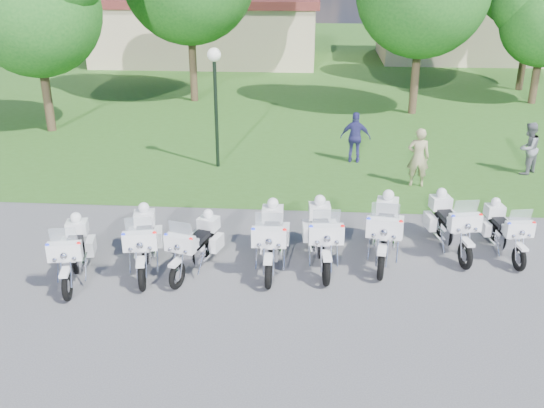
# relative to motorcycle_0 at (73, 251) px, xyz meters

# --- Properties ---
(ground) EXTENTS (100.00, 100.00, 0.00)m
(ground) POSITION_rel_motorcycle_0_xyz_m (4.13, 1.14, -0.65)
(ground) COLOR #4C4C51
(ground) RESTS_ON ground
(grass_lawn) EXTENTS (100.00, 48.00, 0.01)m
(grass_lawn) POSITION_rel_motorcycle_0_xyz_m (4.13, 28.14, -0.65)
(grass_lawn) COLOR #325D1D
(grass_lawn) RESTS_ON ground
(motorcycle_0) EXTENTS (1.06, 2.30, 1.56)m
(motorcycle_0) POSITION_rel_motorcycle_0_xyz_m (0.00, 0.00, 0.00)
(motorcycle_0) COLOR black
(motorcycle_0) RESTS_ON ground
(motorcycle_1) EXTENTS (1.10, 2.39, 1.62)m
(motorcycle_1) POSITION_rel_motorcycle_0_xyz_m (1.46, 0.55, 0.03)
(motorcycle_1) COLOR black
(motorcycle_1) RESTS_ON ground
(motorcycle_2) EXTENTS (1.12, 2.18, 1.50)m
(motorcycle_2) POSITION_rel_motorcycle_0_xyz_m (2.66, 0.58, -0.03)
(motorcycle_2) COLOR black
(motorcycle_2) RESTS_ON ground
(motorcycle_3) EXTENTS (0.83, 2.51, 1.68)m
(motorcycle_3) POSITION_rel_motorcycle_0_xyz_m (4.37, 0.90, 0.05)
(motorcycle_3) COLOR black
(motorcycle_3) RESTS_ON ground
(motorcycle_4) EXTENTS (0.96, 2.54, 1.70)m
(motorcycle_4) POSITION_rel_motorcycle_0_xyz_m (5.56, 1.13, 0.06)
(motorcycle_4) COLOR black
(motorcycle_4) RESTS_ON ground
(motorcycle_5) EXTENTS (1.10, 2.59, 1.75)m
(motorcycle_5) POSITION_rel_motorcycle_0_xyz_m (7.05, 1.49, 0.08)
(motorcycle_5) COLOR black
(motorcycle_5) RESTS_ON ground
(motorcycle_6) EXTENTS (1.06, 2.39, 1.62)m
(motorcycle_6) POSITION_rel_motorcycle_0_xyz_m (8.70, 2.05, 0.02)
(motorcycle_6) COLOR black
(motorcycle_6) RESTS_ON ground
(motorcycle_7) EXTENTS (0.89, 2.14, 1.44)m
(motorcycle_7) POSITION_rel_motorcycle_0_xyz_m (9.97, 1.94, -0.05)
(motorcycle_7) COLOR black
(motorcycle_7) RESTS_ON ground
(lamp_post) EXTENTS (0.44, 0.44, 4.00)m
(lamp_post) POSITION_rel_motorcycle_0_xyz_m (2.03, 7.79, 2.38)
(lamp_post) COLOR black
(lamp_post) RESTS_ON ground
(building_west) EXTENTS (14.56, 8.32, 4.10)m
(building_west) POSITION_rel_motorcycle_0_xyz_m (-1.87, 29.14, 1.41)
(building_west) COLOR #C9B091
(building_west) RESTS_ON ground
(building_east) EXTENTS (11.44, 7.28, 4.10)m
(building_east) POSITION_rel_motorcycle_0_xyz_m (15.13, 31.14, 1.41)
(building_east) COLOR #C9B091
(building_east) RESTS_ON ground
(bystander_a) EXTENTS (0.72, 0.51, 1.86)m
(bystander_a) POSITION_rel_motorcycle_0_xyz_m (8.54, 6.41, 0.28)
(bystander_a) COLOR tan
(bystander_a) RESTS_ON ground
(bystander_b) EXTENTS (1.06, 1.06, 1.73)m
(bystander_b) POSITION_rel_motorcycle_0_xyz_m (12.29, 7.82, 0.21)
(bystander_b) COLOR slate
(bystander_b) RESTS_ON ground
(bystander_c) EXTENTS (1.08, 0.55, 1.77)m
(bystander_c) POSITION_rel_motorcycle_0_xyz_m (6.72, 8.61, 0.23)
(bystander_c) COLOR navy
(bystander_c) RESTS_ON ground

